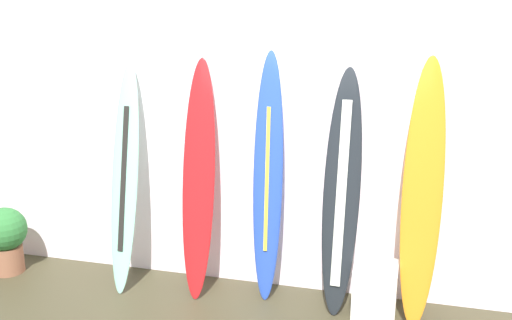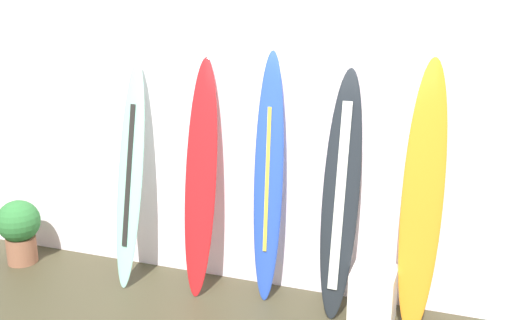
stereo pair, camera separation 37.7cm
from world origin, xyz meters
TOP-DOWN VIEW (x-y plane):
  - wall_back at (0.00, 1.30)m, footprint 7.20×0.20m
  - surfboard_seafoam at (-1.31, 0.92)m, footprint 0.24×0.49m
  - surfboard_crimson at (-0.67, 0.97)m, footprint 0.29×0.45m
  - surfboard_cobalt at (-0.11, 1.02)m, footprint 0.25×0.30m
  - surfboard_charcoal at (0.49, 0.98)m, footprint 0.30×0.42m
  - surfboard_sunset at (1.08, 0.97)m, footprint 0.30×0.43m
  - display_block_left at (0.78, 0.87)m, footprint 0.33×0.33m
  - potted_plant at (-2.48, 0.84)m, footprint 0.39×0.39m

SIDE VIEW (x-z plane):
  - display_block_left at x=0.78m, z-range 0.00..0.44m
  - potted_plant at x=-2.48m, z-range 0.04..0.65m
  - surfboard_seafoam at x=-1.31m, z-range 0.00..1.91m
  - surfboard_charcoal at x=0.49m, z-range 0.00..1.91m
  - surfboard_crimson at x=-0.67m, z-range 0.00..1.95m
  - surfboard_sunset at x=1.08m, z-range -0.01..2.00m
  - surfboard_cobalt at x=-0.11m, z-range -0.01..2.01m
  - wall_back at x=0.00m, z-range 0.00..2.80m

